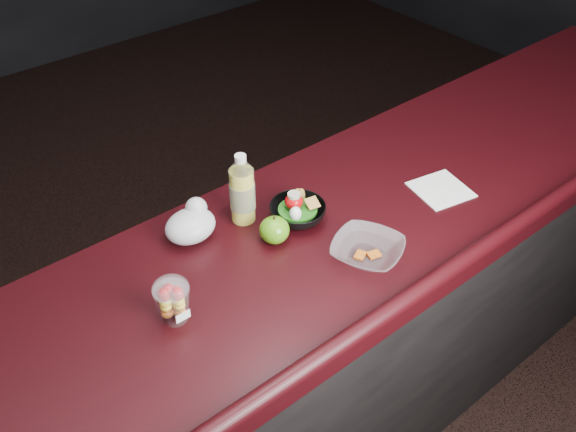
% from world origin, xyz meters
% --- Properties ---
extents(counter, '(4.06, 0.71, 1.02)m').
position_xyz_m(counter, '(0.00, 0.30, 0.51)').
color(counter, black).
rests_on(counter, ground).
extents(lemonade_bottle, '(0.07, 0.07, 0.22)m').
position_xyz_m(lemonade_bottle, '(0.01, 0.48, 1.11)').
color(lemonade_bottle, yellow).
rests_on(lemonade_bottle, counter).
extents(fruit_cup, '(0.09, 0.09, 0.13)m').
position_xyz_m(fruit_cup, '(-0.35, 0.28, 1.09)').
color(fruit_cup, white).
rests_on(fruit_cup, counter).
extents(green_apple, '(0.09, 0.09, 0.09)m').
position_xyz_m(green_apple, '(0.02, 0.35, 1.06)').
color(green_apple, '#33780D').
rests_on(green_apple, counter).
extents(plastic_bag, '(0.15, 0.12, 0.11)m').
position_xyz_m(plastic_bag, '(-0.15, 0.51, 1.07)').
color(plastic_bag, silver).
rests_on(plastic_bag, counter).
extents(snack_bowl, '(0.20, 0.20, 0.09)m').
position_xyz_m(snack_bowl, '(0.13, 0.38, 1.05)').
color(snack_bowl, black).
rests_on(snack_bowl, counter).
extents(takeout_bowl, '(0.25, 0.25, 0.05)m').
position_xyz_m(takeout_bowl, '(0.17, 0.14, 1.04)').
color(takeout_bowl, silver).
rests_on(takeout_bowl, counter).
extents(paper_napkin, '(0.19, 0.19, 0.00)m').
position_xyz_m(paper_napkin, '(0.57, 0.21, 1.02)').
color(paper_napkin, white).
rests_on(paper_napkin, counter).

